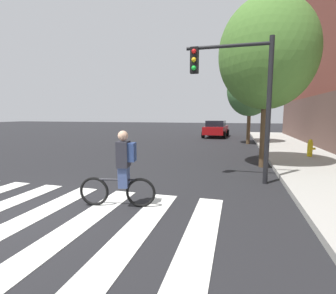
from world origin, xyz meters
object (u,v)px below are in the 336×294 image
cyclist (122,169)px  street_tree_mid (250,90)px  traffic_light_near (239,86)px  street_tree_near (267,54)px  sedan_mid (216,129)px  fire_hydrant (310,148)px

cyclist → street_tree_mid: street_tree_mid is taller
traffic_light_near → street_tree_near: 3.03m
traffic_light_near → street_tree_mid: (0.76, 10.52, 0.83)m
street_tree_near → street_tree_mid: size_ratio=1.15×
sedan_mid → street_tree_mid: 6.29m
traffic_light_near → fire_hydrant: 6.22m
traffic_light_near → street_tree_mid: bearing=85.9°
sedan_mid → cyclist: size_ratio=2.63×
street_tree_mid → cyclist: bearing=-103.4°
traffic_light_near → sedan_mid: bearing=96.8°
sedan_mid → fire_hydrant: (5.05, -10.65, -0.25)m
cyclist → fire_hydrant: bearing=53.6°
fire_hydrant → cyclist: bearing=-126.4°
sedan_mid → fire_hydrant: size_ratio=5.71×
sedan_mid → street_tree_mid: (2.60, -4.93, 2.91)m
sedan_mid → cyclist: bearing=-91.8°
street_tree_near → street_tree_mid: 8.03m
sedan_mid → street_tree_near: bearing=-77.8°
cyclist → fire_hydrant: size_ratio=2.17×
cyclist → street_tree_mid: (3.17, 13.36, 2.84)m
cyclist → street_tree_mid: size_ratio=0.31×
cyclist → traffic_light_near: (2.42, 2.83, 2.02)m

